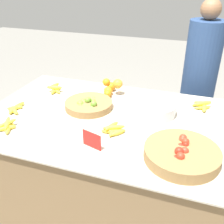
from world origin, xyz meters
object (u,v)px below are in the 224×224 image
object	(u,v)px
tomato_basket	(181,153)
vendor_person	(197,89)
lime_bowl	(89,104)
metal_bowl	(154,108)
price_sign	(92,140)

from	to	relation	value
tomato_basket	vendor_person	world-z (taller)	vendor_person
lime_bowl	vendor_person	size ratio (longest dim) A/B	0.24
metal_bowl	vendor_person	world-z (taller)	vendor_person
tomato_basket	vendor_person	bearing A→B (deg)	88.14
lime_bowl	metal_bowl	distance (m)	0.49
tomato_basket	price_sign	distance (m)	0.51
tomato_basket	metal_bowl	xyz separation A→B (m)	(-0.24, 0.46, 0.01)
lime_bowl	vendor_person	world-z (taller)	vendor_person
tomato_basket	metal_bowl	world-z (taller)	tomato_basket
price_sign	metal_bowl	bearing A→B (deg)	79.77
lime_bowl	tomato_basket	distance (m)	0.83
metal_bowl	vendor_person	distance (m)	0.86
metal_bowl	price_sign	world-z (taller)	price_sign
metal_bowl	price_sign	bearing A→B (deg)	-116.51
vendor_person	tomato_basket	bearing A→B (deg)	-91.86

